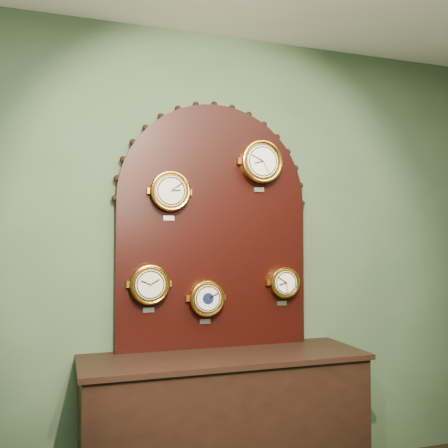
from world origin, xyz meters
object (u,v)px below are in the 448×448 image
object	(u,v)px
roman_clock	(170,191)
arabic_clock	(261,162)
shop_counter	(225,430)
barometer	(207,298)
hygrometer	(150,284)
tide_clock	(284,282)
display_board	(214,218)

from	to	relation	value
roman_clock	arabic_clock	size ratio (longest dim) A/B	0.90
shop_counter	barometer	xyz separation A→B (m)	(-0.07, 0.15, 0.74)
shop_counter	barometer	bearing A→B (deg)	113.36
shop_counter	roman_clock	distance (m)	1.41
hygrometer	tide_clock	world-z (taller)	hygrometer
arabic_clock	barometer	xyz separation A→B (m)	(-0.36, 0.00, -0.84)
roman_clock	barometer	bearing A→B (deg)	0.11
roman_clock	arabic_clock	xyz separation A→B (m)	(0.58, -0.00, 0.20)
hygrometer	barometer	size ratio (longest dim) A/B	1.06
display_board	roman_clock	world-z (taller)	display_board
roman_clock	tide_clock	bearing A→B (deg)	0.09
display_board	barometer	size ratio (longest dim) A/B	5.71
roman_clock	tide_clock	xyz separation A→B (m)	(0.74, 0.00, -0.56)
shop_counter	roman_clock	world-z (taller)	roman_clock
display_board	hygrometer	distance (m)	0.57
arabic_clock	display_board	bearing A→B (deg)	166.81
arabic_clock	hygrometer	xyz separation A→B (m)	(-0.70, 0.00, -0.75)
shop_counter	display_board	distance (m)	1.25
tide_clock	hygrometer	bearing A→B (deg)	-179.93
barometer	shop_counter	bearing A→B (deg)	-66.64
display_board	barometer	world-z (taller)	display_board
arabic_clock	tide_clock	world-z (taller)	arabic_clock
arabic_clock	tide_clock	xyz separation A→B (m)	(0.15, 0.00, -0.76)
barometer	hygrometer	bearing A→B (deg)	-179.96
display_board	arabic_clock	size ratio (longest dim) A/B	4.75
shop_counter	barometer	size ratio (longest dim) A/B	5.97
arabic_clock	barometer	size ratio (longest dim) A/B	1.20
shop_counter	hygrometer	xyz separation A→B (m)	(-0.41, 0.15, 0.83)
roman_clock	tide_clock	world-z (taller)	roman_clock
hygrometer	barometer	distance (m)	0.36
arabic_clock	hygrometer	size ratio (longest dim) A/B	1.14
shop_counter	tide_clock	bearing A→B (deg)	19.18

